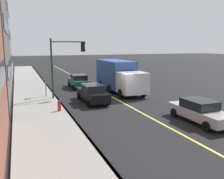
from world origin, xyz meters
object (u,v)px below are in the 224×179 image
Objects in this scene: car_green at (79,81)px; car_black at (93,93)px; traffic_light_mast at (65,58)px; street_sign_post at (45,82)px; car_silver at (200,111)px; fire_hydrant at (59,107)px; truck_blue at (119,75)px.

car_black is at bearing 175.32° from car_green.
street_sign_post is at bearing 56.28° from traffic_light_mast.
street_sign_post is at bearing 134.44° from car_green.
car_silver is at bearing -164.84° from car_green.
traffic_light_mast is (-5.26, 2.49, 2.96)m from car_green.
car_silver is at bearing -146.57° from traffic_light_mast.
traffic_light_mast is 5.85× the size of fire_hydrant.
fire_hydrant is at bearing -176.93° from street_sign_post.
car_green is 5.23m from truck_blue.
car_silver is (-15.32, -4.15, -0.04)m from car_green.
car_green is 1.58× the size of street_sign_post.
traffic_light_mast reaches higher than car_black.
truck_blue is 6.38m from traffic_light_mast.
car_green is at bearing 15.16° from car_silver.
fire_hydrant is (-5.95, 7.30, -1.27)m from truck_blue.
traffic_light_mast reaches higher than fire_hydrant.
street_sign_post is at bearing 36.71° from car_silver.
car_black is at bearing 132.00° from truck_blue.
fire_hydrant is at bearing 129.21° from truck_blue.
traffic_light_mast reaches higher than car_green.
truck_blue is at bearing 3.74° from car_silver.
car_black is 7.50m from car_green.
car_green is 10.56m from fire_hydrant.
traffic_light_mast reaches higher than truck_blue.
truck_blue is 7.61m from street_sign_post.
car_silver is 13.99m from street_sign_post.
car_black is 1.78× the size of street_sign_post.
truck_blue is (11.46, 0.75, 0.99)m from car_silver.
truck_blue is at bearing -48.00° from car_black.
truck_blue is 3.18× the size of street_sign_post.
street_sign_post is (11.20, 8.35, 0.80)m from car_silver.
car_black is at bearing -54.52° from fire_hydrant.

